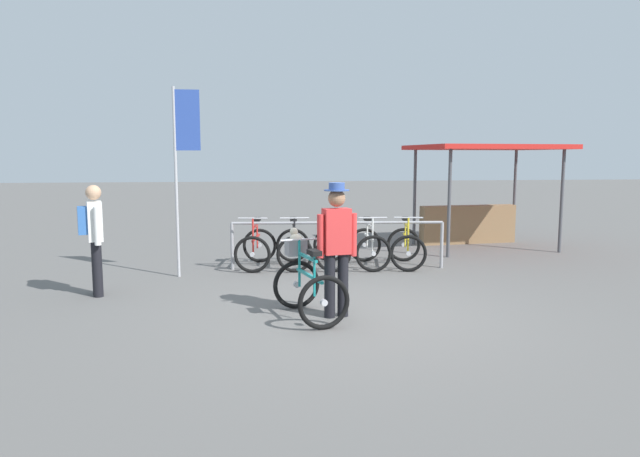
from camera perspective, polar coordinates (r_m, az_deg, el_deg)
name	(u,v)px	position (r m, az deg, el deg)	size (l,w,h in m)	color
ground_plane	(352,313)	(7.60, 3.24, -8.46)	(80.00, 80.00, 0.00)	#605E5B
bike_rack_rail	(338,232)	(10.42, 1.79, -0.32)	(3.90, 0.40, 0.88)	#99999E
racked_bike_red	(256,248)	(10.65, -6.40, -1.93)	(0.82, 1.18, 0.97)	black
racked_bike_black	(294,248)	(10.62, -2.63, -1.91)	(0.71, 1.12, 0.97)	black
racked_bike_orange	(331,247)	(10.64, 1.15, -1.89)	(0.76, 1.15, 0.97)	black
racked_bike_white	(369,247)	(10.71, 4.89, -1.86)	(0.71, 1.15, 0.98)	black
racked_bike_yellow	(406,247)	(10.82, 8.57, -1.82)	(0.86, 1.22, 0.98)	black
featured_bicycle	(306,279)	(7.37, -1.40, -5.06)	(0.89, 1.25, 1.09)	black
person_with_featured_bike	(337,244)	(7.24, 1.66, -1.55)	(0.52, 0.32, 1.72)	black
pedestrian_with_backpack	(94,233)	(8.99, -21.65, -0.41)	(0.40, 0.51, 1.64)	black
market_stall	(478,185)	(13.54, 15.47, 4.18)	(3.32, 2.60, 2.30)	#4C4C51
banner_flag	(183,146)	(9.92, -13.51, 8.05)	(0.45, 0.05, 3.20)	#B2B2B7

